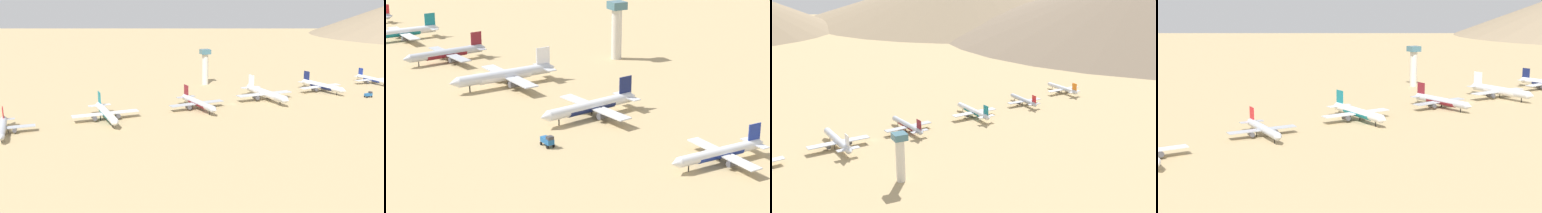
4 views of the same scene
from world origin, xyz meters
The scene contains 9 objects.
ground_plane centered at (0.00, 0.00, 0.00)m, with size 2232.78×2232.78×0.00m, color tan.
parked_jet_1 centered at (23.21, -132.02, 3.64)m, with size 37.41×30.34×10.80m.
parked_jet_2 centered at (13.70, -80.93, 4.29)m, with size 44.69×36.37×12.88m.
parked_jet_3 centered at (6.40, -25.79, 4.08)m, with size 42.50×34.72×12.28m.
parked_jet_4 centered at (-2.61, 24.15, 4.67)m, with size 48.72×39.67×14.04m.
parked_jet_5 centered at (-14.63, 75.38, 4.15)m, with size 43.16×35.30×12.48m.
parked_jet_6 centered at (-28.04, 131.00, 3.45)m, with size 35.93×29.15×10.37m.
service_truck centered at (11.68, 94.05, 2.08)m, with size 3.08×5.38×3.90m.
control_tower centered at (-66.44, 5.81, 15.31)m, with size 7.20×7.20×27.26m.
Camera 1 is at (242.88, -109.49, 63.55)m, focal length 40.56 mm.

